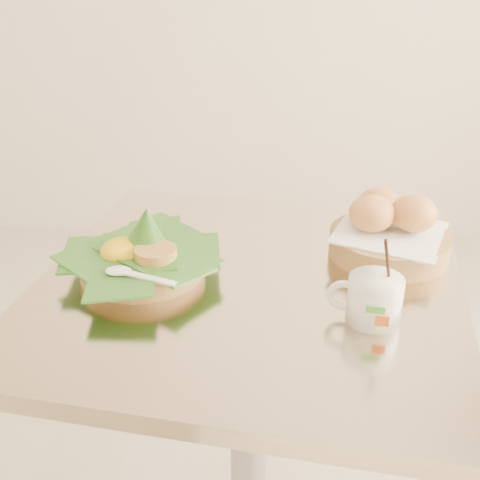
{
  "coord_description": "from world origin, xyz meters",
  "views": [
    {
      "loc": [
        0.14,
        -0.87,
        1.25
      ],
      "look_at": [
        0.1,
        0.02,
        0.82
      ],
      "focal_mm": 45.0,
      "sensor_mm": 36.0,
      "label": 1
    }
  ],
  "objects_px": {
    "cafe_table": "(249,383)",
    "bread_basket": "(389,231)",
    "rice_basket": "(141,254)",
    "coffee_mug": "(373,298)"
  },
  "relations": [
    {
      "from": "cafe_table",
      "to": "bread_basket",
      "type": "distance_m",
      "value": 0.38
    },
    {
      "from": "cafe_table",
      "to": "bread_basket",
      "type": "height_order",
      "value": "bread_basket"
    },
    {
      "from": "bread_basket",
      "to": "cafe_table",
      "type": "bearing_deg",
      "value": -156.35
    },
    {
      "from": "cafe_table",
      "to": "rice_basket",
      "type": "relative_size",
      "value": 3.06
    },
    {
      "from": "rice_basket",
      "to": "bread_basket",
      "type": "distance_m",
      "value": 0.44
    },
    {
      "from": "bread_basket",
      "to": "rice_basket",
      "type": "bearing_deg",
      "value": -167.99
    },
    {
      "from": "coffee_mug",
      "to": "bread_basket",
      "type": "bearing_deg",
      "value": 74.56
    },
    {
      "from": "cafe_table",
      "to": "bread_basket",
      "type": "xyz_separation_m",
      "value": [
        0.25,
        0.11,
        0.27
      ]
    },
    {
      "from": "cafe_table",
      "to": "rice_basket",
      "type": "distance_m",
      "value": 0.32
    },
    {
      "from": "coffee_mug",
      "to": "cafe_table",
      "type": "bearing_deg",
      "value": 148.57
    }
  ]
}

